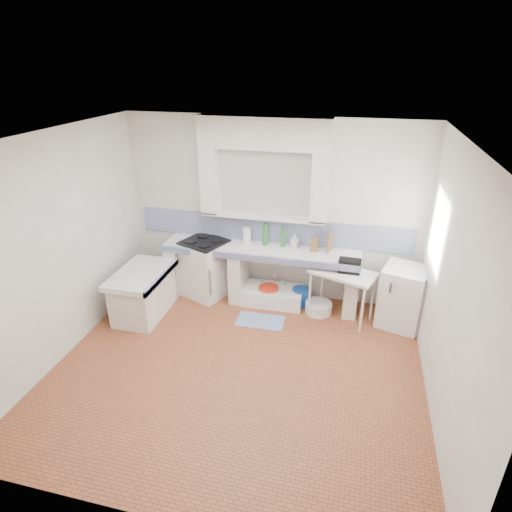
% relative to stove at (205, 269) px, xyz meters
% --- Properties ---
extents(floor, '(4.50, 4.50, 0.00)m').
position_rel_stove_xyz_m(floor, '(1.00, -1.68, -0.45)').
color(floor, '#A25330').
rests_on(floor, ground).
extents(ceiling, '(4.50, 4.50, 0.00)m').
position_rel_stove_xyz_m(ceiling, '(1.00, -1.68, 2.35)').
color(ceiling, white).
rests_on(ceiling, ground).
extents(wall_back, '(4.50, 0.00, 4.50)m').
position_rel_stove_xyz_m(wall_back, '(1.00, 0.32, 0.95)').
color(wall_back, white).
rests_on(wall_back, ground).
extents(wall_front, '(4.50, 0.00, 4.50)m').
position_rel_stove_xyz_m(wall_front, '(1.00, -3.68, 0.95)').
color(wall_front, white).
rests_on(wall_front, ground).
extents(wall_left, '(0.00, 4.50, 4.50)m').
position_rel_stove_xyz_m(wall_left, '(-1.25, -1.68, 0.95)').
color(wall_left, white).
rests_on(wall_left, ground).
extents(wall_right, '(0.00, 4.50, 4.50)m').
position_rel_stove_xyz_m(wall_right, '(3.25, -1.68, 0.95)').
color(wall_right, white).
rests_on(wall_right, ground).
extents(alcove_mass, '(1.90, 0.25, 0.45)m').
position_rel_stove_xyz_m(alcove_mass, '(0.90, 0.19, 2.12)').
color(alcove_mass, white).
rests_on(alcove_mass, ground).
extents(window_frame, '(0.35, 0.86, 1.06)m').
position_rel_stove_xyz_m(window_frame, '(3.43, -0.48, 1.15)').
color(window_frame, '#3C1F13').
rests_on(window_frame, ground).
extents(lace_valance, '(0.01, 0.84, 0.24)m').
position_rel_stove_xyz_m(lace_valance, '(3.28, -0.48, 1.53)').
color(lace_valance, white).
rests_on(lace_valance, ground).
extents(counter_slab, '(3.00, 0.60, 0.08)m').
position_rel_stove_xyz_m(counter_slab, '(0.90, 0.02, 0.41)').
color(counter_slab, white).
rests_on(counter_slab, ground).
extents(counter_lip, '(3.00, 0.04, 0.10)m').
position_rel_stove_xyz_m(counter_lip, '(0.90, -0.26, 0.41)').
color(counter_lip, navy).
rests_on(counter_lip, ground).
extents(counter_pier_left, '(0.20, 0.55, 0.82)m').
position_rel_stove_xyz_m(counter_pier_left, '(-0.50, 0.02, -0.04)').
color(counter_pier_left, white).
rests_on(counter_pier_left, ground).
extents(counter_pier_mid, '(0.20, 0.55, 0.82)m').
position_rel_stove_xyz_m(counter_pier_mid, '(0.55, 0.02, -0.04)').
color(counter_pier_mid, white).
rests_on(counter_pier_mid, ground).
extents(counter_pier_right, '(0.20, 0.55, 0.82)m').
position_rel_stove_xyz_m(counter_pier_right, '(2.30, 0.02, -0.04)').
color(counter_pier_right, white).
rests_on(counter_pier_right, ground).
extents(peninsula_top, '(0.70, 1.10, 0.08)m').
position_rel_stove_xyz_m(peninsula_top, '(-0.70, -0.78, 0.21)').
color(peninsula_top, white).
rests_on(peninsula_top, ground).
extents(peninsula_base, '(0.60, 1.00, 0.62)m').
position_rel_stove_xyz_m(peninsula_base, '(-0.70, -0.78, -0.14)').
color(peninsula_base, white).
rests_on(peninsula_base, ground).
extents(peninsula_lip, '(0.04, 1.10, 0.10)m').
position_rel_stove_xyz_m(peninsula_lip, '(-0.37, -0.78, 0.21)').
color(peninsula_lip, navy).
rests_on(peninsula_lip, ground).
extents(backsplash, '(4.27, 0.03, 0.40)m').
position_rel_stove_xyz_m(backsplash, '(1.00, 0.30, 0.65)').
color(backsplash, navy).
rests_on(backsplash, ground).
extents(stove, '(0.82, 0.81, 0.90)m').
position_rel_stove_xyz_m(stove, '(0.00, 0.00, 0.00)').
color(stove, white).
rests_on(stove, ground).
extents(sink, '(0.95, 0.53, 0.22)m').
position_rel_stove_xyz_m(sink, '(1.11, -0.02, -0.34)').
color(sink, white).
rests_on(sink, ground).
extents(side_table, '(1.03, 0.79, 0.04)m').
position_rel_stove_xyz_m(side_table, '(2.16, -0.19, -0.07)').
color(side_table, white).
rests_on(side_table, ground).
extents(fridge, '(0.71, 0.71, 0.89)m').
position_rel_stove_xyz_m(fridge, '(3.01, -0.16, -0.01)').
color(fridge, white).
rests_on(fridge, ground).
extents(bucket_red, '(0.34, 0.34, 0.25)m').
position_rel_stove_xyz_m(bucket_red, '(0.90, 0.03, -0.33)').
color(bucket_red, '#B90F0B').
rests_on(bucket_red, ground).
extents(bucket_orange, '(0.40, 0.40, 0.29)m').
position_rel_stove_xyz_m(bucket_orange, '(1.05, -0.06, -0.31)').
color(bucket_orange, red).
rests_on(bucket_orange, ground).
extents(bucket_blue, '(0.37, 0.37, 0.27)m').
position_rel_stove_xyz_m(bucket_blue, '(1.55, 0.03, -0.32)').
color(bucket_blue, '#124FAF').
rests_on(bucket_blue, ground).
extents(basin_white, '(0.43, 0.43, 0.16)m').
position_rel_stove_xyz_m(basin_white, '(1.85, -0.14, -0.37)').
color(basin_white, white).
rests_on(basin_white, ground).
extents(water_bottle_a, '(0.09, 0.09, 0.26)m').
position_rel_stove_xyz_m(water_bottle_a, '(0.90, 0.17, -0.32)').
color(water_bottle_a, silver).
rests_on(water_bottle_a, ground).
extents(water_bottle_b, '(0.11, 0.11, 0.31)m').
position_rel_stove_xyz_m(water_bottle_b, '(1.24, 0.14, -0.30)').
color(water_bottle_b, silver).
rests_on(water_bottle_b, ground).
extents(black_bag, '(0.32, 0.19, 0.19)m').
position_rel_stove_xyz_m(black_bag, '(2.24, -0.18, 0.40)').
color(black_bag, black).
rests_on(black_bag, side_table).
extents(green_bottle_a, '(0.08, 0.08, 0.35)m').
position_rel_stove_xyz_m(green_bottle_a, '(0.95, 0.16, 0.62)').
color(green_bottle_a, '#29782B').
rests_on(green_bottle_a, counter_slab).
extents(green_bottle_b, '(0.07, 0.07, 0.30)m').
position_rel_stove_xyz_m(green_bottle_b, '(1.22, 0.17, 0.60)').
color(green_bottle_b, '#29782B').
rests_on(green_bottle_b, counter_slab).
extents(knife_block, '(0.11, 0.09, 0.21)m').
position_rel_stove_xyz_m(knife_block, '(1.70, 0.10, 0.55)').
color(knife_block, olive).
rests_on(knife_block, counter_slab).
extents(cutting_board, '(0.08, 0.20, 0.28)m').
position_rel_stove_xyz_m(cutting_board, '(1.93, 0.17, 0.59)').
color(cutting_board, olive).
rests_on(cutting_board, counter_slab).
extents(paper_towel, '(0.16, 0.16, 0.25)m').
position_rel_stove_xyz_m(paper_towel, '(0.65, 0.17, 0.57)').
color(paper_towel, white).
rests_on(paper_towel, counter_slab).
extents(soap_bottle, '(0.12, 0.12, 0.22)m').
position_rel_stove_xyz_m(soap_bottle, '(1.40, 0.17, 0.56)').
color(soap_bottle, white).
rests_on(soap_bottle, counter_slab).
extents(rug, '(0.70, 0.41, 0.01)m').
position_rel_stove_xyz_m(rug, '(1.05, -0.60, -0.45)').
color(rug, '#2C4C9D').
rests_on(rug, ground).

